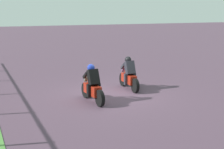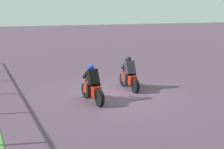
{
  "view_description": "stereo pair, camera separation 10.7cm",
  "coord_description": "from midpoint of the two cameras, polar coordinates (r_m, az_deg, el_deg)",
  "views": [
    {
      "loc": [
        -12.36,
        5.31,
        3.63
      ],
      "look_at": [
        0.04,
        -0.08,
        0.9
      ],
      "focal_mm": 52.1,
      "sensor_mm": 36.0,
      "label": 1
    },
    {
      "loc": [
        -12.41,
        5.22,
        3.63
      ],
      "look_at": [
        0.04,
        -0.08,
        0.9
      ],
      "focal_mm": 52.1,
      "sensor_mm": 36.0,
      "label": 2
    }
  ],
  "objects": [
    {
      "name": "rider_lane_b",
      "position": [
        12.87,
        -3.68,
        -2.13
      ],
      "size": [
        2.04,
        0.55,
        1.51
      ],
      "rotation": [
        0.0,
        0.0,
        0.06
      ],
      "color": "black",
      "rests_on": "ground_plane"
    },
    {
      "name": "rider_lane_a",
      "position": [
        14.89,
        2.79,
        -0.25
      ],
      "size": [
        2.04,
        0.55,
        1.51
      ],
      "rotation": [
        0.0,
        0.0,
        -0.06
      ],
      "color": "black",
      "rests_on": "ground_plane"
    },
    {
      "name": "ground_plane",
      "position": [
        13.94,
        -0.46,
        -3.69
      ],
      "size": [
        120.0,
        120.0,
        0.0
      ],
      "primitive_type": "plane",
      "color": "#523B4C"
    }
  ]
}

